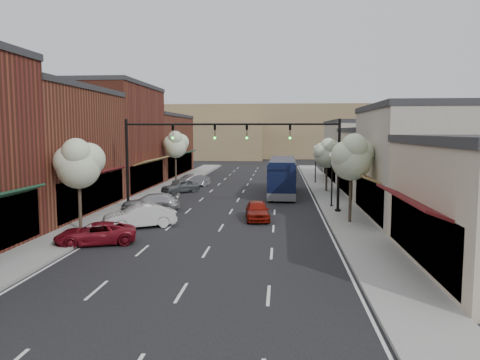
% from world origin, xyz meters
% --- Properties ---
extents(ground, '(160.00, 160.00, 0.00)m').
position_xyz_m(ground, '(0.00, 0.00, 0.00)').
color(ground, black).
rests_on(ground, ground).
extents(sidewalk_left, '(2.80, 73.00, 0.15)m').
position_xyz_m(sidewalk_left, '(-8.40, 18.50, 0.07)').
color(sidewalk_left, gray).
rests_on(sidewalk_left, ground).
extents(sidewalk_right, '(2.80, 73.00, 0.15)m').
position_xyz_m(sidewalk_right, '(8.40, 18.50, 0.07)').
color(sidewalk_right, gray).
rests_on(sidewalk_right, ground).
extents(curb_left, '(0.25, 73.00, 0.17)m').
position_xyz_m(curb_left, '(-7.00, 18.50, 0.07)').
color(curb_left, gray).
rests_on(curb_left, ground).
extents(curb_right, '(0.25, 73.00, 0.17)m').
position_xyz_m(curb_right, '(7.00, 18.50, 0.07)').
color(curb_right, gray).
rests_on(curb_right, ground).
extents(bldg_left_midnear, '(10.14, 14.10, 9.40)m').
position_xyz_m(bldg_left_midnear, '(-14.23, 6.00, 4.66)').
color(bldg_left_midnear, brown).
rests_on(bldg_left_midnear, ground).
extents(bldg_left_midfar, '(10.14, 14.10, 10.90)m').
position_xyz_m(bldg_left_midfar, '(-14.24, 20.00, 5.40)').
color(bldg_left_midfar, maroon).
rests_on(bldg_left_midfar, ground).
extents(bldg_left_far, '(10.14, 18.10, 8.40)m').
position_xyz_m(bldg_left_far, '(-14.22, 36.00, 4.16)').
color(bldg_left_far, brown).
rests_on(bldg_left_far, ground).
extents(bldg_right_midnear, '(9.14, 12.10, 7.90)m').
position_xyz_m(bldg_right_midnear, '(13.72, 6.00, 3.91)').
color(bldg_right_midnear, '#ACA493').
rests_on(bldg_right_midnear, ground).
extents(bldg_right_midfar, '(9.14, 12.10, 6.40)m').
position_xyz_m(bldg_right_midfar, '(13.70, 18.00, 3.17)').
color(bldg_right_midfar, '#BAAC94').
rests_on(bldg_right_midfar, ground).
extents(bldg_right_far, '(9.14, 16.10, 7.40)m').
position_xyz_m(bldg_right_far, '(13.71, 32.00, 3.66)').
color(bldg_right_far, '#ACA493').
rests_on(bldg_right_far, ground).
extents(hill_far, '(120.00, 30.00, 12.00)m').
position_xyz_m(hill_far, '(0.00, 90.00, 6.00)').
color(hill_far, '#7A6647').
rests_on(hill_far, ground).
extents(hill_near, '(50.00, 20.00, 8.00)m').
position_xyz_m(hill_near, '(-25.00, 78.00, 4.00)').
color(hill_near, '#7A6647').
rests_on(hill_near, ground).
extents(signal_mast_right, '(8.22, 0.46, 7.00)m').
position_xyz_m(signal_mast_right, '(5.62, 8.00, 4.62)').
color(signal_mast_right, black).
rests_on(signal_mast_right, ground).
extents(signal_mast_left, '(8.22, 0.46, 7.00)m').
position_xyz_m(signal_mast_left, '(-5.62, 8.00, 4.62)').
color(signal_mast_left, black).
rests_on(signal_mast_left, ground).
extents(tree_right_near, '(2.85, 2.65, 5.95)m').
position_xyz_m(tree_right_near, '(8.35, 3.94, 4.45)').
color(tree_right_near, '#47382B').
rests_on(tree_right_near, ground).
extents(tree_right_far, '(2.85, 2.65, 5.43)m').
position_xyz_m(tree_right_far, '(8.35, 19.94, 3.99)').
color(tree_right_far, '#47382B').
rests_on(tree_right_far, ground).
extents(tree_left_near, '(2.85, 2.65, 5.69)m').
position_xyz_m(tree_left_near, '(-8.25, -0.06, 4.22)').
color(tree_left_near, '#47382B').
rests_on(tree_left_near, ground).
extents(tree_left_far, '(2.85, 2.65, 6.13)m').
position_xyz_m(tree_left_far, '(-8.25, 25.94, 4.60)').
color(tree_left_far, '#47382B').
rests_on(tree_left_far, ground).
extents(lamp_post_near, '(0.44, 0.44, 4.44)m').
position_xyz_m(lamp_post_near, '(7.80, 10.50, 3.01)').
color(lamp_post_near, black).
rests_on(lamp_post_near, ground).
extents(lamp_post_far, '(0.44, 0.44, 4.44)m').
position_xyz_m(lamp_post_far, '(7.80, 28.00, 3.01)').
color(lamp_post_far, black).
rests_on(lamp_post_far, ground).
extents(coach_bus, '(2.69, 11.34, 3.46)m').
position_xyz_m(coach_bus, '(3.92, 17.93, 1.81)').
color(coach_bus, black).
rests_on(coach_bus, ground).
extents(red_hatchback, '(1.98, 4.09, 1.34)m').
position_xyz_m(red_hatchback, '(2.16, 4.82, 0.67)').
color(red_hatchback, maroon).
rests_on(red_hatchback, ground).
extents(parked_car_a, '(4.69, 3.31, 1.19)m').
position_xyz_m(parked_car_a, '(-6.20, -2.90, 0.59)').
color(parked_car_a, maroon).
rests_on(parked_car_a, ground).
extents(parked_car_b, '(4.65, 3.57, 1.47)m').
position_xyz_m(parked_car_b, '(-5.14, 1.60, 0.74)').
color(parked_car_b, silver).
rests_on(parked_car_b, ground).
extents(parked_car_c, '(4.70, 2.55, 1.29)m').
position_xyz_m(parked_car_c, '(-6.20, 7.95, 0.65)').
color(parked_car_c, '#A8A8AD').
rests_on(parked_car_c, ground).
extents(parked_car_d, '(3.84, 3.91, 1.33)m').
position_xyz_m(parked_car_d, '(-6.14, 18.41, 0.67)').
color(parked_car_d, '#565A5E').
rests_on(parked_car_d, ground).
extents(parked_car_e, '(3.92, 4.24, 1.42)m').
position_xyz_m(parked_car_e, '(-5.92, 22.91, 0.71)').
color(parked_car_e, gray).
rests_on(parked_car_e, ground).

